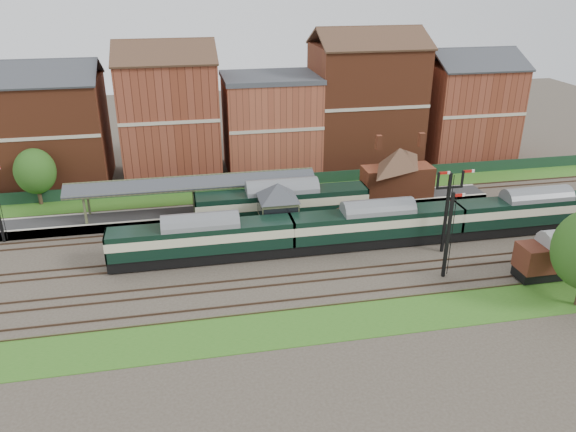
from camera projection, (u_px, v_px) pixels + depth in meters
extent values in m
plane|color=#473D33|center=(315.00, 251.00, 54.27)|extent=(160.00, 160.00, 0.00)
cube|color=#2D6619|center=(284.00, 192.00, 68.62)|extent=(90.00, 4.50, 0.06)
cube|color=#2D6619|center=(351.00, 320.00, 43.49)|extent=(90.00, 5.00, 0.06)
cube|color=#193823|center=(281.00, 180.00, 70.12)|extent=(90.00, 0.12, 1.50)
cube|color=#2D2D2D|center=(250.00, 211.00, 61.93)|extent=(55.00, 3.40, 1.00)
cube|color=#687956|center=(278.00, 228.00, 56.17)|extent=(3.40, 3.20, 2.40)
cube|color=#475032|center=(278.00, 208.00, 55.28)|extent=(3.60, 3.40, 2.00)
pyramid|color=#383A3F|center=(278.00, 191.00, 54.56)|extent=(5.40, 5.40, 1.60)
cube|color=brown|center=(355.00, 223.00, 57.63)|extent=(3.00, 2.40, 2.20)
cube|color=#4C3323|center=(357.00, 212.00, 56.47)|extent=(3.20, 1.34, 0.79)
cube|color=#4C3323|center=(353.00, 207.00, 57.63)|extent=(3.20, 1.34, 0.79)
cube|color=brown|center=(397.00, 181.00, 64.05)|extent=(8.00, 3.00, 3.50)
pyramid|color=#4C3323|center=(399.00, 158.00, 62.90)|extent=(8.10, 8.10, 2.20)
cube|color=brown|center=(378.00, 155.00, 62.25)|extent=(0.60, 0.60, 1.60)
cube|color=brown|center=(420.00, 152.00, 63.14)|extent=(0.60, 0.60, 1.60)
cube|color=#475032|center=(85.00, 209.00, 56.85)|extent=(0.22, 0.22, 3.40)
cube|color=#475032|center=(292.00, 185.00, 63.10)|extent=(0.22, 0.22, 3.40)
cube|color=#383A3F|center=(193.00, 183.00, 58.36)|extent=(26.00, 1.99, 0.90)
cube|color=#383A3F|center=(192.00, 177.00, 60.06)|extent=(26.00, 1.99, 0.90)
cube|color=#475032|center=(192.00, 176.00, 59.06)|extent=(26.00, 0.20, 0.20)
cube|color=black|center=(446.00, 213.00, 52.55)|extent=(0.25, 0.25, 8.00)
cube|color=black|center=(449.00, 187.00, 51.50)|extent=(2.60, 0.18, 0.18)
cube|color=#B2140F|center=(445.00, 173.00, 50.80)|extent=(1.10, 0.08, 0.25)
cube|color=#B2140F|center=(469.00, 171.00, 51.23)|extent=(1.10, 0.08, 0.25)
cube|color=black|center=(448.00, 236.00, 48.15)|extent=(0.25, 0.25, 8.00)
cube|color=#B2140F|center=(459.00, 195.00, 46.76)|extent=(1.10, 0.08, 0.25)
cube|color=brown|center=(47.00, 133.00, 69.10)|extent=(14.00, 10.00, 13.00)
cube|color=brown|center=(170.00, 119.00, 71.37)|extent=(12.00, 10.00, 15.00)
cube|color=#9E4D33|center=(271.00, 125.00, 74.29)|extent=(12.00, 10.00, 12.00)
cube|color=brown|center=(365.00, 106.00, 75.79)|extent=(14.00, 10.00, 16.00)
cube|color=brown|center=(466.00, 112.00, 79.07)|extent=(12.00, 10.00, 13.00)
cube|color=black|center=(202.00, 255.00, 52.09)|extent=(16.92, 2.37, 1.03)
cube|color=black|center=(201.00, 238.00, 51.39)|extent=(16.92, 2.63, 2.44)
cube|color=beige|center=(201.00, 235.00, 51.27)|extent=(16.94, 2.67, 0.85)
cube|color=slate|center=(200.00, 224.00, 50.84)|extent=(16.92, 2.63, 0.56)
cube|color=black|center=(376.00, 239.00, 55.10)|extent=(16.92, 2.37, 1.03)
cube|color=black|center=(377.00, 223.00, 54.40)|extent=(16.92, 2.63, 2.44)
cube|color=beige|center=(377.00, 220.00, 54.28)|extent=(16.94, 2.67, 0.85)
cube|color=slate|center=(378.00, 210.00, 53.85)|extent=(16.92, 2.63, 0.56)
cube|color=black|center=(531.00, 225.00, 58.11)|extent=(16.92, 2.37, 1.03)
cube|color=black|center=(534.00, 210.00, 57.41)|extent=(16.92, 2.63, 2.44)
cube|color=beige|center=(535.00, 207.00, 57.29)|extent=(16.94, 2.67, 0.85)
cube|color=slate|center=(537.00, 197.00, 56.86)|extent=(16.92, 2.63, 0.56)
cube|color=black|center=(282.00, 219.00, 59.46)|extent=(18.09, 2.53, 1.11)
cube|color=black|center=(282.00, 203.00, 58.71)|extent=(18.09, 2.81, 2.61)
cube|color=beige|center=(282.00, 200.00, 58.59)|extent=(18.11, 2.85, 0.90)
cube|color=slate|center=(282.00, 190.00, 58.13)|extent=(18.09, 2.81, 0.60)
cube|color=black|center=(547.00, 272.00, 49.31)|extent=(5.73, 2.11, 0.86)
cube|color=#4A1D15|center=(550.00, 256.00, 48.67)|extent=(5.73, 2.48, 2.29)
cube|color=gray|center=(553.00, 243.00, 48.16)|extent=(5.73, 2.48, 0.42)
cylinder|color=#382619|center=(39.00, 192.00, 64.37)|extent=(0.44, 0.44, 3.11)
ellipsoid|color=#294F16|center=(35.00, 171.00, 63.37)|extent=(4.56, 4.56, 5.24)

